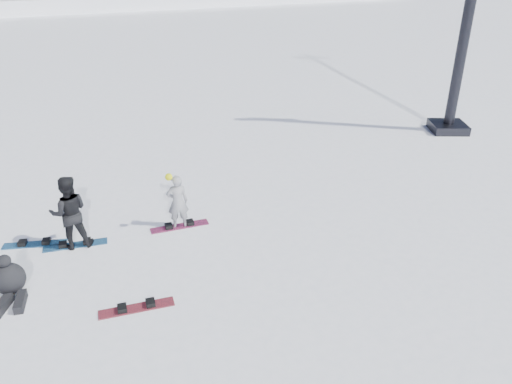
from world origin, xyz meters
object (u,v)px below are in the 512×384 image
snowboarder_woman (178,201)px  snowboarder_man (69,213)px  lift_tower (464,38)px  snowboard_loose_c (35,244)px  seated_rider (9,280)px  snowboard_loose_b (137,308)px

snowboarder_woman → snowboarder_man: snowboarder_man is taller
lift_tower → snowboard_loose_c: lift_tower is taller
lift_tower → snowboard_loose_c: (-15.14, -2.57, -3.52)m
seated_rider → snowboard_loose_b: 2.77m
lift_tower → seated_rider: lift_tower is taller
snowboarder_man → snowboard_loose_c: snowboarder_man is taller
snowboarder_woman → snowboarder_man: (-2.57, 0.12, 0.17)m
snowboard_loose_c → snowboard_loose_b: 3.84m
snowboarder_man → snowboard_loose_c: size_ratio=1.23×
lift_tower → snowboarder_man: lift_tower is taller
seated_rider → snowboarder_man: bearing=63.4°
seated_rider → snowboard_loose_b: size_ratio=0.79×
lift_tower → snowboard_loose_b: lift_tower is taller
seated_rider → snowboard_loose_c: 1.98m
snowboarder_man → lift_tower: bearing=-163.4°
snowboarder_man → snowboard_loose_c: (-0.91, 0.43, -0.91)m
snowboarder_man → snowboard_loose_c: bearing=-20.4°
lift_tower → snowboarder_woman: lift_tower is taller
lift_tower → snowboard_loose_c: 15.76m
snowboarder_woman → snowboard_loose_b: snowboarder_woman is taller
seated_rider → snowboard_loose_b: bearing=-15.6°
snowboarder_woman → snowboard_loose_c: size_ratio=1.07×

